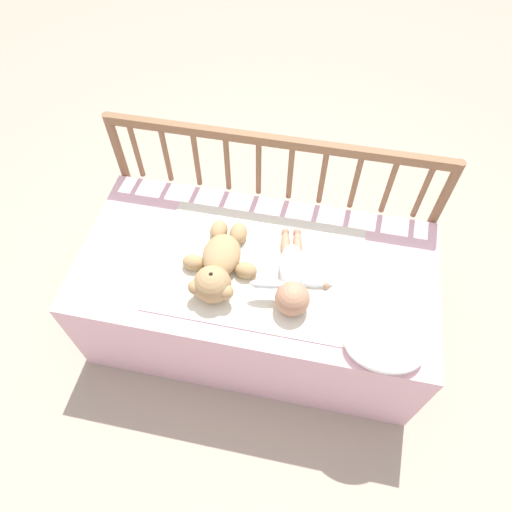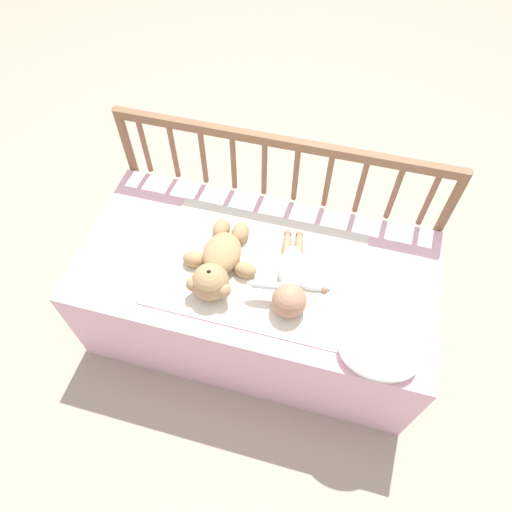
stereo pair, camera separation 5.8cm
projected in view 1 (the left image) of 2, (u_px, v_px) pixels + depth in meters
name	position (u px, v px, depth m)	size (l,w,h in m)	color
ground_plane	(256.00, 322.00, 2.07)	(12.00, 12.00, 0.00)	tan
crib_mattress	(256.00, 296.00, 1.88)	(1.34, 0.67, 0.47)	#EDB7C6
crib_rail	(274.00, 179.00, 1.82)	(1.34, 0.04, 0.77)	brown
blanket	(258.00, 268.00, 1.68)	(0.75, 0.51, 0.01)	silver
teddy_bear	(218.00, 265.00, 1.62)	(0.28, 0.37, 0.14)	tan
baby	(292.00, 279.00, 1.60)	(0.29, 0.39, 0.12)	white
small_pillow	(384.00, 348.00, 1.47)	(0.26, 0.18, 0.06)	white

